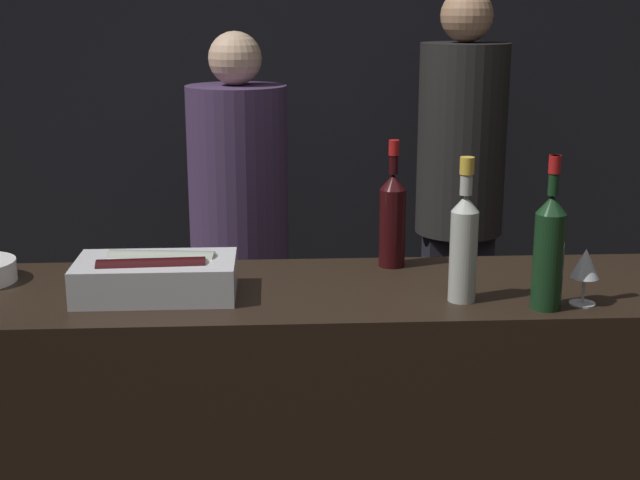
{
  "coord_description": "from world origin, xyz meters",
  "views": [
    {
      "loc": [
        -0.12,
        -1.92,
        1.79
      ],
      "look_at": [
        0.0,
        0.3,
        1.2
      ],
      "focal_mm": 50.0,
      "sensor_mm": 36.0,
      "label": 1
    }
  ],
  "objects_px": {
    "rose_wine_bottle": "(464,241)",
    "person_in_hoodie": "(460,191)",
    "wine_glass": "(585,265)",
    "red_wine_bottle_tall": "(392,216)",
    "ice_bin_with_bottles": "(156,276)",
    "red_wine_bottle_burgundy": "(549,248)",
    "person_blond_tee": "(239,220)"
  },
  "relations": [
    {
      "from": "wine_glass",
      "to": "person_in_hoodie",
      "type": "relative_size",
      "value": 0.08
    },
    {
      "from": "red_wine_bottle_tall",
      "to": "person_blond_tee",
      "type": "relative_size",
      "value": 0.21
    },
    {
      "from": "ice_bin_with_bottles",
      "to": "person_blond_tee",
      "type": "bearing_deg",
      "value": 83.74
    },
    {
      "from": "red_wine_bottle_tall",
      "to": "wine_glass",
      "type": "bearing_deg",
      "value": -40.08
    },
    {
      "from": "ice_bin_with_bottles",
      "to": "wine_glass",
      "type": "bearing_deg",
      "value": -6.79
    },
    {
      "from": "red_wine_bottle_tall",
      "to": "person_blond_tee",
      "type": "bearing_deg",
      "value": 111.59
    },
    {
      "from": "red_wine_bottle_tall",
      "to": "ice_bin_with_bottles",
      "type": "bearing_deg",
      "value": -159.73
    },
    {
      "from": "red_wine_bottle_tall",
      "to": "person_in_hoodie",
      "type": "xyz_separation_m",
      "value": [
        0.45,
        1.21,
        -0.18
      ]
    },
    {
      "from": "red_wine_bottle_tall",
      "to": "rose_wine_bottle",
      "type": "height_order",
      "value": "rose_wine_bottle"
    },
    {
      "from": "wine_glass",
      "to": "person_blond_tee",
      "type": "relative_size",
      "value": 0.08
    },
    {
      "from": "wine_glass",
      "to": "red_wine_bottle_burgundy",
      "type": "bearing_deg",
      "value": -167.15
    },
    {
      "from": "wine_glass",
      "to": "red_wine_bottle_burgundy",
      "type": "xyz_separation_m",
      "value": [
        -0.1,
        -0.02,
        0.05
      ]
    },
    {
      "from": "red_wine_bottle_burgundy",
      "to": "wine_glass",
      "type": "bearing_deg",
      "value": 12.85
    },
    {
      "from": "ice_bin_with_bottles",
      "to": "red_wine_bottle_tall",
      "type": "relative_size",
      "value": 1.12
    },
    {
      "from": "red_wine_bottle_burgundy",
      "to": "person_in_hoodie",
      "type": "xyz_separation_m",
      "value": [
        0.13,
        1.59,
        -0.19
      ]
    },
    {
      "from": "wine_glass",
      "to": "ice_bin_with_bottles",
      "type": "bearing_deg",
      "value": 173.21
    },
    {
      "from": "rose_wine_bottle",
      "to": "red_wine_bottle_burgundy",
      "type": "height_order",
      "value": "red_wine_bottle_burgundy"
    },
    {
      "from": "rose_wine_bottle",
      "to": "red_wine_bottle_burgundy",
      "type": "distance_m",
      "value": 0.2
    },
    {
      "from": "rose_wine_bottle",
      "to": "person_in_hoodie",
      "type": "relative_size",
      "value": 0.19
    },
    {
      "from": "ice_bin_with_bottles",
      "to": "red_wine_bottle_burgundy",
      "type": "height_order",
      "value": "red_wine_bottle_burgundy"
    },
    {
      "from": "wine_glass",
      "to": "person_blond_tee",
      "type": "bearing_deg",
      "value": 120.06
    },
    {
      "from": "wine_glass",
      "to": "red_wine_bottle_burgundy",
      "type": "height_order",
      "value": "red_wine_bottle_burgundy"
    },
    {
      "from": "ice_bin_with_bottles",
      "to": "rose_wine_bottle",
      "type": "height_order",
      "value": "rose_wine_bottle"
    },
    {
      "from": "ice_bin_with_bottles",
      "to": "person_in_hoodie",
      "type": "height_order",
      "value": "person_in_hoodie"
    },
    {
      "from": "rose_wine_bottle",
      "to": "red_wine_bottle_tall",
      "type": "bearing_deg",
      "value": 113.13
    },
    {
      "from": "wine_glass",
      "to": "red_wine_bottle_tall",
      "type": "bearing_deg",
      "value": 139.92
    },
    {
      "from": "ice_bin_with_bottles",
      "to": "rose_wine_bottle",
      "type": "xyz_separation_m",
      "value": [
        0.76,
        -0.08,
        0.1
      ]
    },
    {
      "from": "rose_wine_bottle",
      "to": "red_wine_bottle_burgundy",
      "type": "relative_size",
      "value": 0.96
    },
    {
      "from": "red_wine_bottle_burgundy",
      "to": "person_in_hoodie",
      "type": "height_order",
      "value": "person_in_hoodie"
    },
    {
      "from": "rose_wine_bottle",
      "to": "person_in_hoodie",
      "type": "xyz_separation_m",
      "value": [
        0.32,
        1.52,
        -0.19
      ]
    },
    {
      "from": "wine_glass",
      "to": "rose_wine_bottle",
      "type": "relative_size",
      "value": 0.39
    },
    {
      "from": "ice_bin_with_bottles",
      "to": "person_in_hoodie",
      "type": "bearing_deg",
      "value": 53.41
    }
  ]
}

